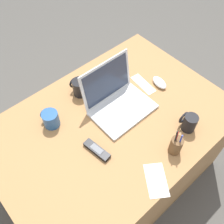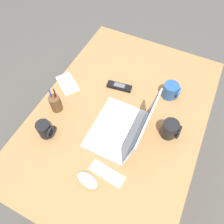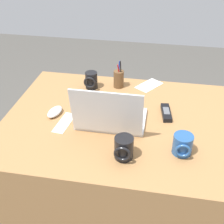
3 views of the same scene
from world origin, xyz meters
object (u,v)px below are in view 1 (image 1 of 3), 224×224
Objects in this scene: coffee_mug_tall at (51,119)px; pen_holder at (176,145)px; coffee_mug_white at (189,122)px; coffee_mug_spare at (79,87)px; cordless_phone at (97,150)px; computer_mouse at (159,83)px; laptop at (117,100)px.

pen_holder is at bearing -56.01° from coffee_mug_tall.
coffee_mug_white is 0.57× the size of pen_holder.
cordless_phone is at bearing -115.23° from coffee_mug_spare.
computer_mouse is 0.69m from coffee_mug_tall.
coffee_mug_tall reaches higher than cordless_phone.
laptop reaches higher than coffee_mug_tall.
cordless_phone is at bearing -158.31° from computer_mouse.
computer_mouse is at bearing -33.34° from coffee_mug_spare.
coffee_mug_tall is at bearing 175.39° from computer_mouse.
computer_mouse is at bearing 9.97° from cordless_phone.
laptop reaches higher than pen_holder.
pen_holder reaches higher than cordless_phone.
laptop reaches higher than computer_mouse.
laptop is 0.32m from cordless_phone.
coffee_mug_spare is (-0.29, 0.59, 0.00)m from coffee_mug_white.
coffee_mug_white is at bearing -99.73° from computer_mouse.
cordless_phone is at bearing -75.43° from coffee_mug_tall.
coffee_mug_white is 0.98× the size of coffee_mug_spare.
pen_holder reaches higher than coffee_mug_tall.
computer_mouse is 1.11× the size of coffee_mug_white.
laptop is 3.38× the size of coffee_mug_white.
pen_holder reaches higher than coffee_mug_spare.
cordless_phone is at bearing 154.97° from coffee_mug_white.
laptop is 0.32m from computer_mouse.
coffee_mug_spare is at bearing 64.77° from cordless_phone.
cordless_phone is 0.40m from pen_holder.
computer_mouse is at bearing -16.34° from coffee_mug_tall.
coffee_mug_white is at bearing -25.03° from cordless_phone.
pen_holder is at bearing -86.88° from laptop.
coffee_mug_white is 0.65m from coffee_mug_spare.
computer_mouse is at bearing 51.61° from pen_holder.
coffee_mug_spare is 0.41m from cordless_phone.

